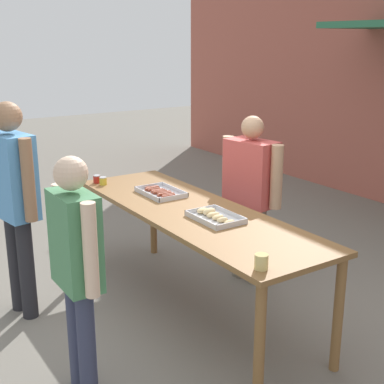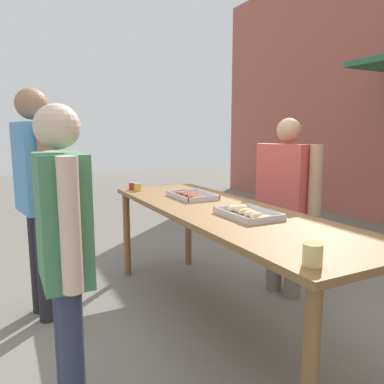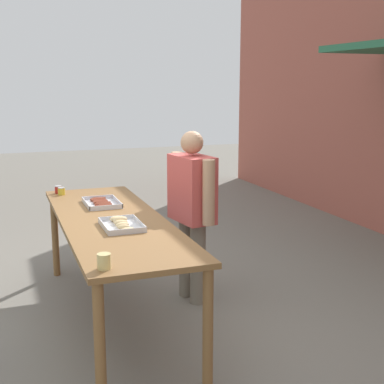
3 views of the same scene
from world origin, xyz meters
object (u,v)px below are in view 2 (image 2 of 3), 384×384
(food_tray_buns, at_px, (247,213))
(beer_cup, at_px, (313,255))
(condiment_jar_mustard, at_px, (132,186))
(condiment_jar_ketchup, at_px, (138,187))
(food_tray_sausages, at_px, (192,196))
(person_customer_holding_hotdog, at_px, (36,184))
(person_server_behind_table, at_px, (286,194))
(person_customer_with_cup, at_px, (63,242))

(food_tray_buns, distance_m, beer_cup, 0.96)
(condiment_jar_mustard, bearing_deg, condiment_jar_ketchup, 11.63)
(condiment_jar_ketchup, xyz_separation_m, beer_cup, (2.31, -0.01, 0.01))
(food_tray_sausages, distance_m, person_customer_holding_hotdog, 1.25)
(person_server_behind_table, bearing_deg, person_customer_with_cup, -78.90)
(food_tray_buns, xyz_separation_m, person_server_behind_table, (-0.49, 0.76, 0.01))
(person_customer_with_cup, bearing_deg, person_customer_holding_hotdog, 0.60)
(condiment_jar_mustard, relative_size, person_server_behind_table, 0.05)
(condiment_jar_ketchup, xyz_separation_m, person_server_behind_table, (0.91, 1.06, -0.01))
(condiment_jar_mustard, height_order, condiment_jar_ketchup, same)
(person_customer_holding_hotdog, distance_m, person_customer_with_cup, 1.27)
(condiment_jar_ketchup, bearing_deg, food_tray_sausages, 26.77)
(condiment_jar_ketchup, bearing_deg, person_server_behind_table, 49.22)
(beer_cup, height_order, person_server_behind_table, person_server_behind_table)
(food_tray_sausages, height_order, person_customer_holding_hotdog, person_customer_holding_hotdog)
(condiment_jar_mustard, distance_m, beer_cup, 2.41)
(food_tray_sausages, distance_m, condiment_jar_ketchup, 0.65)
(condiment_jar_ketchup, height_order, person_customer_holding_hotdog, person_customer_holding_hotdog)
(food_tray_sausages, xyz_separation_m, food_tray_buns, (0.82, 0.00, 0.01))
(food_tray_sausages, height_order, beer_cup, beer_cup)
(beer_cup, relative_size, person_customer_with_cup, 0.06)
(beer_cup, height_order, person_customer_holding_hotdog, person_customer_holding_hotdog)
(condiment_jar_ketchup, distance_m, person_customer_with_cup, 1.89)
(food_tray_sausages, xyz_separation_m, beer_cup, (1.73, -0.31, 0.03))
(food_tray_sausages, xyz_separation_m, person_customer_with_cup, (1.06, -1.22, 0.03))
(food_tray_buns, height_order, beer_cup, beer_cup)
(food_tray_sausages, relative_size, condiment_jar_ketchup, 5.91)
(condiment_jar_mustard, bearing_deg, person_customer_holding_hotdog, -62.43)
(condiment_jar_mustard, height_order, person_server_behind_table, person_server_behind_table)
(condiment_jar_mustard, xyz_separation_m, person_server_behind_table, (1.01, 1.08, -0.01))
(person_server_behind_table, bearing_deg, condiment_jar_mustard, -142.26)
(person_customer_holding_hotdog, bearing_deg, food_tray_sausages, -109.52)
(food_tray_sausages, relative_size, person_server_behind_table, 0.28)
(food_tray_buns, bearing_deg, condiment_jar_mustard, -168.11)
(condiment_jar_mustard, height_order, person_customer_holding_hotdog, person_customer_holding_hotdog)
(food_tray_buns, xyz_separation_m, person_customer_holding_hotdog, (-1.02, -1.23, 0.15))
(person_server_behind_table, xyz_separation_m, person_customer_with_cup, (0.73, -1.98, 0.02))
(condiment_jar_mustard, bearing_deg, person_server_behind_table, 46.88)
(condiment_jar_ketchup, bearing_deg, beer_cup, -0.31)
(person_server_behind_table, xyz_separation_m, person_customer_holding_hotdog, (-0.53, -1.99, 0.14))
(food_tray_buns, relative_size, person_server_behind_table, 0.27)
(food_tray_sausages, relative_size, person_customer_holding_hotdog, 0.25)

